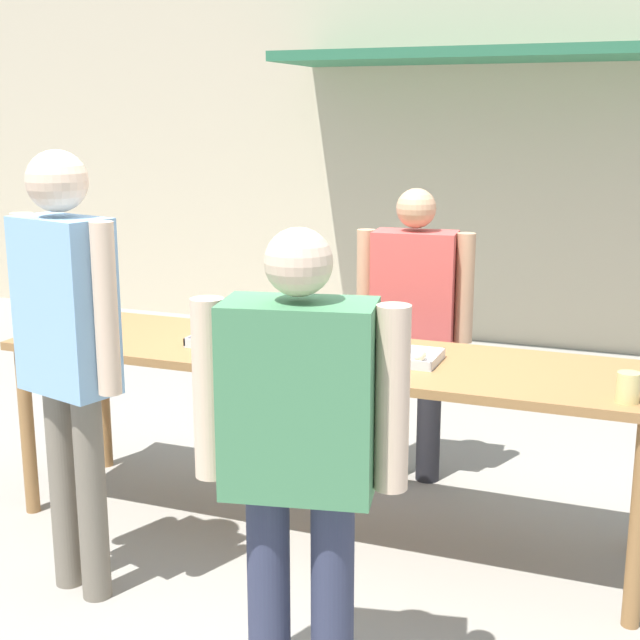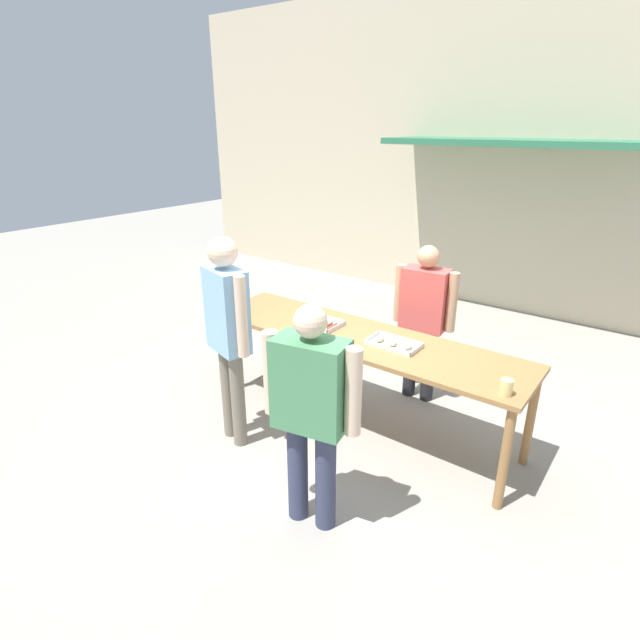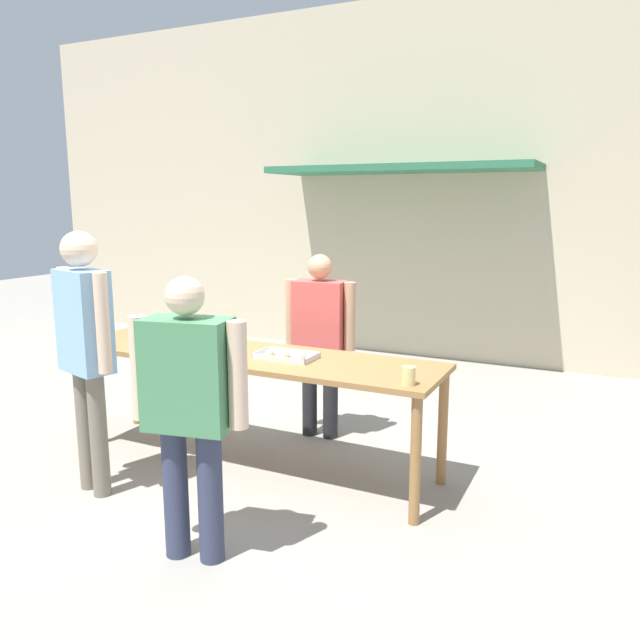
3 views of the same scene
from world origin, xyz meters
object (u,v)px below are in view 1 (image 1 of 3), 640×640
at_px(condiment_jar_mustard, 37,332).
at_px(food_tray_sausages, 234,341).
at_px(person_customer_with_cup, 300,440).
at_px(food_tray_buns, 389,355).
at_px(person_server_behind_table, 414,312).
at_px(beer_cup, 628,387).
at_px(condiment_jar_ketchup, 55,333).
at_px(person_customer_holding_hotdog, 67,335).

bearing_deg(condiment_jar_mustard, food_tray_sausages, 15.78).
bearing_deg(condiment_jar_mustard, person_customer_with_cup, -28.40).
relative_size(food_tray_sausages, person_customer_with_cup, 0.23).
height_order(food_tray_buns, condiment_jar_mustard, condiment_jar_mustard).
distance_m(food_tray_buns, person_server_behind_table, 0.80).
bearing_deg(food_tray_buns, beer_cup, -13.82).
distance_m(food_tray_sausages, condiment_jar_ketchup, 0.88).
bearing_deg(beer_cup, food_tray_buns, 166.18).
distance_m(condiment_jar_mustard, person_customer_with_cup, 2.01).
bearing_deg(food_tray_buns, food_tray_sausages, 179.99).
bearing_deg(person_customer_holding_hotdog, food_tray_buns, -125.69).
height_order(condiment_jar_mustard, person_server_behind_table, person_server_behind_table).
height_order(food_tray_buns, condiment_jar_ketchup, condiment_jar_ketchup).
bearing_deg(food_tray_buns, person_customer_holding_hotdog, -141.43).
bearing_deg(person_customer_holding_hotdog, condiment_jar_ketchup, -32.80).
bearing_deg(person_customer_with_cup, person_server_behind_table, -96.25).
xyz_separation_m(beer_cup, person_customer_with_cup, (-0.94, -0.97, 0.00)).
bearing_deg(beer_cup, person_server_behind_table, 137.05).
bearing_deg(person_customer_holding_hotdog, food_tray_sausages, -93.84).
distance_m(food_tray_buns, person_customer_with_cup, 1.22).
bearing_deg(food_tray_sausages, person_customer_holding_hotdog, -109.57).
height_order(beer_cup, person_customer_holding_hotdog, person_customer_holding_hotdog).
height_order(condiment_jar_ketchup, person_customer_with_cup, person_customer_with_cup).
relative_size(condiment_jar_mustard, person_customer_with_cup, 0.04).
bearing_deg(person_customer_with_cup, condiment_jar_mustard, -39.69).
bearing_deg(condiment_jar_ketchup, person_customer_holding_hotdog, -48.54).
bearing_deg(condiment_jar_ketchup, condiment_jar_mustard, -168.58).
relative_size(person_server_behind_table, person_customer_with_cup, 0.97).
distance_m(condiment_jar_mustard, beer_cup, 2.71).
relative_size(food_tray_buns, person_customer_with_cup, 0.27).
height_order(person_server_behind_table, person_customer_with_cup, person_customer_with_cup).
bearing_deg(condiment_jar_mustard, beer_cup, 0.26).
xyz_separation_m(condiment_jar_ketchup, beer_cup, (2.62, -0.01, 0.02)).
xyz_separation_m(food_tray_sausages, person_customer_with_cup, (0.84, -1.22, 0.05)).
height_order(food_tray_buns, person_customer_holding_hotdog, person_customer_holding_hotdog).
distance_m(person_server_behind_table, person_customer_holding_hotdog, 1.92).
xyz_separation_m(food_tray_sausages, condiment_jar_mustard, (-0.93, -0.26, 0.02)).
distance_m(food_tray_sausages, person_customer_with_cup, 1.48).
distance_m(food_tray_sausages, condiment_jar_mustard, 0.97).
bearing_deg(person_customer_holding_hotdog, beer_cup, -148.18).
xyz_separation_m(food_tray_buns, condiment_jar_mustard, (-1.70, -0.26, 0.02)).
distance_m(condiment_jar_mustard, person_customer_holding_hotdog, 0.88).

